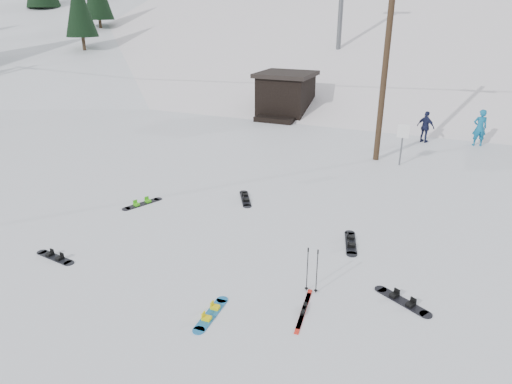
% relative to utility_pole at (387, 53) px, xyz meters
% --- Properties ---
extents(ground, '(200.00, 200.00, 0.00)m').
position_rel_utility_pole_xyz_m(ground, '(-2.00, -14.00, -4.68)').
color(ground, white).
rests_on(ground, ground).
extents(ski_slope, '(60.00, 85.24, 65.97)m').
position_rel_utility_pole_xyz_m(ski_slope, '(-2.00, 41.00, -16.68)').
color(ski_slope, white).
rests_on(ski_slope, ground).
extents(ridge_left, '(47.54, 95.03, 58.38)m').
position_rel_utility_pole_xyz_m(ridge_left, '(-38.00, 34.00, -15.68)').
color(ridge_left, white).
rests_on(ridge_left, ground).
extents(treeline_left, '(20.00, 64.00, 10.00)m').
position_rel_utility_pole_xyz_m(treeline_left, '(-36.00, 26.00, -4.68)').
color(treeline_left, black).
rests_on(treeline_left, ground).
extents(treeline_crest, '(50.00, 6.00, 10.00)m').
position_rel_utility_pole_xyz_m(treeline_crest, '(-2.00, 72.00, -4.68)').
color(treeline_crest, black).
rests_on(treeline_crest, ski_slope).
extents(utility_pole, '(2.00, 0.26, 9.00)m').
position_rel_utility_pole_xyz_m(utility_pole, '(0.00, 0.00, 0.00)').
color(utility_pole, '#3A2819').
rests_on(utility_pole, ground).
extents(trail_sign, '(0.50, 0.09, 1.85)m').
position_rel_utility_pole_xyz_m(trail_sign, '(1.10, -0.42, -3.41)').
color(trail_sign, '#595B60').
rests_on(trail_sign, ground).
extents(lift_hut, '(3.40, 4.10, 2.75)m').
position_rel_utility_pole_xyz_m(lift_hut, '(-7.00, 6.94, -3.32)').
color(lift_hut, black).
rests_on(lift_hut, ground).
extents(hero_snowboard, '(0.32, 1.46, 0.10)m').
position_rel_utility_pole_xyz_m(hero_snowboard, '(-1.40, -13.12, -4.65)').
color(hero_snowboard, '#1D77BD').
rests_on(hero_snowboard, ground).
extents(hero_skis, '(0.31, 1.71, 0.09)m').
position_rel_utility_pole_xyz_m(hero_skis, '(0.48, -12.14, -4.66)').
color(hero_skis, red).
rests_on(hero_skis, ground).
extents(ski_poles, '(0.33, 0.09, 1.18)m').
position_rel_utility_pole_xyz_m(ski_poles, '(0.40, -11.33, -4.08)').
color(ski_poles, black).
rests_on(ski_poles, ground).
extents(board_scatter_a, '(1.43, 0.42, 0.10)m').
position_rel_utility_pole_xyz_m(board_scatter_a, '(-6.60, -12.62, -4.65)').
color(board_scatter_a, black).
rests_on(board_scatter_a, ground).
extents(board_scatter_b, '(0.98, 1.45, 0.11)m').
position_rel_utility_pole_xyz_m(board_scatter_b, '(-3.52, -6.69, -4.65)').
color(board_scatter_b, black).
rests_on(board_scatter_b, ground).
extents(board_scatter_c, '(0.78, 1.47, 0.11)m').
position_rel_utility_pole_xyz_m(board_scatter_c, '(-6.67, -8.57, -4.65)').
color(board_scatter_c, black).
rests_on(board_scatter_c, ground).
extents(board_scatter_d, '(1.40, 0.91, 0.11)m').
position_rel_utility_pole_xyz_m(board_scatter_d, '(2.51, -10.88, -4.65)').
color(board_scatter_d, black).
rests_on(board_scatter_d, ground).
extents(board_scatter_f, '(0.66, 1.60, 0.12)m').
position_rel_utility_pole_xyz_m(board_scatter_f, '(0.75, -8.50, -4.65)').
color(board_scatter_f, black).
rests_on(board_scatter_f, ground).
extents(skier_teal, '(0.77, 0.63, 1.84)m').
position_rel_utility_pole_xyz_m(skier_teal, '(4.28, 4.36, -3.76)').
color(skier_teal, '#0E628E').
rests_on(skier_teal, ground).
extents(skier_navy, '(1.02, 0.75, 1.61)m').
position_rel_utility_pole_xyz_m(skier_navy, '(1.76, 3.94, -3.88)').
color(skier_navy, '#191D3E').
rests_on(skier_navy, ground).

